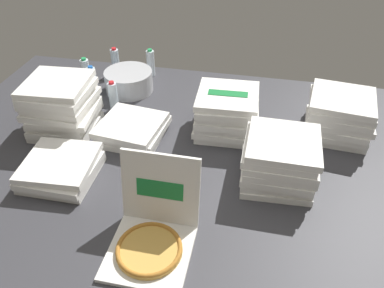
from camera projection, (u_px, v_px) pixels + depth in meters
The scene contains 15 objects.
ground_plane at pixel (193, 178), 2.04m from camera, with size 3.20×2.40×0.02m, color #38383D.
open_pizza_box at pixel (152, 233), 1.65m from camera, with size 0.35×0.42×0.37m.
pizza_stack_center_far at pixel (133, 129), 2.28m from camera, with size 0.40×0.40×0.11m.
pizza_stack_left_mid at pixel (339, 116), 2.27m from camera, with size 0.40×0.40×0.26m.
pizza_stack_left_near at pixel (227, 113), 2.29m from camera, with size 0.39×0.40×0.26m.
pizza_stack_right_far at pixel (61, 169), 2.00m from camera, with size 0.38×0.38×0.11m.
pizza_stack_right_near at pixel (62, 106), 2.28m from camera, with size 0.40×0.39×0.33m.
pizza_stack_left_far at pixel (279, 160), 1.94m from camera, with size 0.38×0.38×0.26m.
ice_bucket at pixel (129, 81), 2.72m from camera, with size 0.34×0.34×0.15m, color #B7BABF.
water_bottle_0 at pixel (113, 97), 2.49m from camera, with size 0.06×0.06×0.21m.
water_bottle_1 at pixel (115, 62), 2.90m from camera, with size 0.06×0.06×0.21m.
water_bottle_2 at pixel (93, 81), 2.67m from camera, with size 0.06×0.06×0.21m.
water_bottle_3 at pixel (94, 90), 2.56m from camera, with size 0.06×0.06×0.21m.
water_bottle_4 at pixel (151, 63), 2.89m from camera, with size 0.06×0.06×0.21m.
water_bottle_5 at pixel (86, 72), 2.77m from camera, with size 0.06×0.06×0.21m.
Camera 1 is at (0.30, -1.47, 1.38)m, focal length 35.94 mm.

